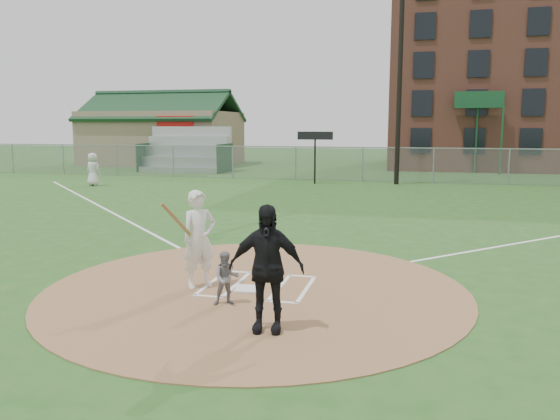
% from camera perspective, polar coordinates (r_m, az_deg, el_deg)
% --- Properties ---
extents(ground, '(140.00, 140.00, 0.00)m').
position_cam_1_polar(ground, '(11.04, -2.53, -8.23)').
color(ground, '#24511B').
rests_on(ground, ground).
extents(dirt_circle, '(8.40, 8.40, 0.02)m').
position_cam_1_polar(dirt_circle, '(11.04, -2.53, -8.18)').
color(dirt_circle, '#976D47').
rests_on(dirt_circle, ground).
extents(home_plate, '(0.54, 0.54, 0.03)m').
position_cam_1_polar(home_plate, '(10.93, -3.38, -8.21)').
color(home_plate, silver).
rests_on(home_plate, dirt_circle).
extents(foul_line_third, '(17.04, 17.04, 0.01)m').
position_cam_1_polar(foul_line_third, '(22.81, -17.99, 0.21)').
color(foul_line_third, white).
rests_on(foul_line_third, ground).
extents(catcher, '(0.59, 0.54, 0.98)m').
position_cam_1_polar(catcher, '(9.96, -5.62, -7.10)').
color(catcher, gray).
rests_on(catcher, dirt_circle).
extents(umpire, '(1.24, 0.63, 2.02)m').
position_cam_1_polar(umpire, '(8.56, -1.44, -6.09)').
color(umpire, black).
rests_on(umpire, dirt_circle).
extents(ondeck_player, '(0.94, 0.68, 1.79)m').
position_cam_1_polar(ondeck_player, '(31.48, -18.96, 4.04)').
color(ondeck_player, silver).
rests_on(ondeck_player, ground).
extents(batters_boxes, '(2.08, 1.88, 0.01)m').
position_cam_1_polar(batters_boxes, '(11.17, -2.31, -7.89)').
color(batters_boxes, white).
rests_on(batters_boxes, dirt_circle).
extents(batter_at_plate, '(0.96, 1.05, 1.96)m').
position_cam_1_polar(batter_at_plate, '(10.99, -8.45, -3.01)').
color(batter_at_plate, silver).
rests_on(batter_at_plate, dirt_circle).
extents(outfield_fence, '(56.08, 0.08, 2.03)m').
position_cam_1_polar(outfield_fence, '(32.34, 8.61, 4.74)').
color(outfield_fence, slate).
rests_on(outfield_fence, ground).
extents(bleachers, '(6.08, 3.20, 3.20)m').
position_cam_1_polar(bleachers, '(39.73, -9.88, 6.27)').
color(bleachers, '#B7BABF').
rests_on(bleachers, ground).
extents(clubhouse, '(12.20, 8.71, 6.23)m').
position_cam_1_polar(clubhouse, '(47.97, -12.12, 7.57)').
color(clubhouse, gray).
rests_on(clubhouse, ground).
extents(light_pole, '(1.20, 0.30, 12.22)m').
position_cam_1_polar(light_pole, '(31.32, 12.44, 14.76)').
color(light_pole, black).
rests_on(light_pole, ground).
extents(scoreboard_sign, '(2.00, 0.10, 2.93)m').
position_cam_1_polar(scoreboard_sign, '(30.83, 3.69, 7.18)').
color(scoreboard_sign, black).
rests_on(scoreboard_sign, ground).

